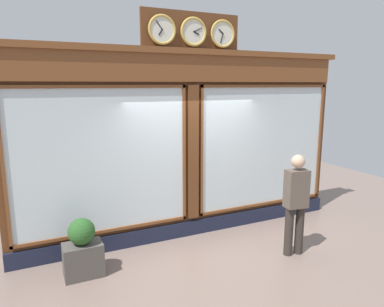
# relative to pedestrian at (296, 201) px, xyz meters

# --- Properties ---
(shop_facade) EXTENTS (6.44, 0.42, 3.99)m
(shop_facade) POSITION_rel_pedestrian_xyz_m (1.18, -1.57, 0.78)
(shop_facade) COLOR #5B3319
(shop_facade) RESTS_ON ground_plane
(pedestrian) EXTENTS (0.39, 0.27, 1.69)m
(pedestrian) POSITION_rel_pedestrian_xyz_m (0.00, 0.00, 0.00)
(pedestrian) COLOR #312A24
(pedestrian) RESTS_ON ground_plane
(planter_box) EXTENTS (0.56, 0.36, 0.50)m
(planter_box) POSITION_rel_pedestrian_xyz_m (3.26, -0.79, -0.68)
(planter_box) COLOR #4C4742
(planter_box) RESTS_ON ground_plane
(planter_shrub) EXTENTS (0.39, 0.39, 0.39)m
(planter_shrub) POSITION_rel_pedestrian_xyz_m (3.26, -0.79, -0.24)
(planter_shrub) COLOR #285623
(planter_shrub) RESTS_ON planter_box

